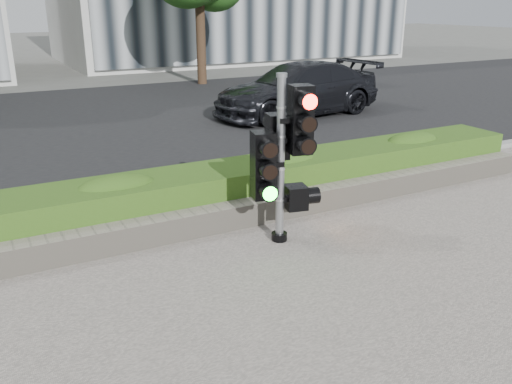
{
  "coord_description": "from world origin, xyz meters",
  "views": [
    {
      "loc": [
        -2.84,
        -4.55,
        3.06
      ],
      "look_at": [
        -0.08,
        0.6,
        1.01
      ],
      "focal_mm": 38.0,
      "sensor_mm": 36.0,
      "label": 1
    }
  ],
  "objects": [
    {
      "name": "curb",
      "position": [
        0.0,
        3.15,
        0.06
      ],
      "size": [
        60.0,
        0.25,
        0.12
      ],
      "primitive_type": "cube",
      "color": "gray",
      "rests_on": "ground"
    },
    {
      "name": "car_dark",
      "position": [
        5.44,
        8.42,
        0.75
      ],
      "size": [
        5.19,
        2.52,
        1.46
      ],
      "primitive_type": "imported",
      "rotation": [
        0.0,
        0.0,
        -1.47
      ],
      "color": "black",
      "rests_on": "road"
    },
    {
      "name": "hedge",
      "position": [
        0.0,
        2.55,
        0.37
      ],
      "size": [
        12.0,
        1.0,
        0.68
      ],
      "primitive_type": "cube",
      "color": "#588C2B",
      "rests_on": "sidewalk"
    },
    {
      "name": "road",
      "position": [
        0.0,
        10.0,
        0.01
      ],
      "size": [
        60.0,
        13.0,
        0.02
      ],
      "primitive_type": "cube",
      "color": "black",
      "rests_on": "ground"
    },
    {
      "name": "traffic_signal",
      "position": [
        0.63,
        1.21,
        1.26
      ],
      "size": [
        0.81,
        0.64,
        2.22
      ],
      "rotation": [
        0.0,
        0.0,
        -0.22
      ],
      "color": "black",
      "rests_on": "sidewalk"
    },
    {
      "name": "ground",
      "position": [
        0.0,
        0.0,
        0.0
      ],
      "size": [
        120.0,
        120.0,
        0.0
      ],
      "primitive_type": "plane",
      "color": "#51514C",
      "rests_on": "ground"
    },
    {
      "name": "stone_wall",
      "position": [
        0.0,
        1.9,
        0.2
      ],
      "size": [
        12.0,
        0.32,
        0.34
      ],
      "primitive_type": "cube",
      "color": "gray",
      "rests_on": "sidewalk"
    }
  ]
}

